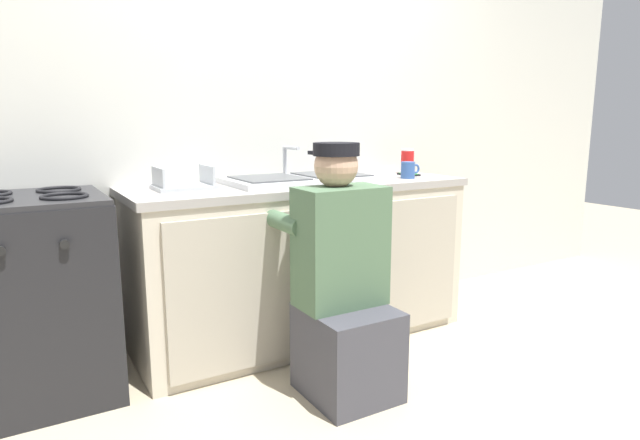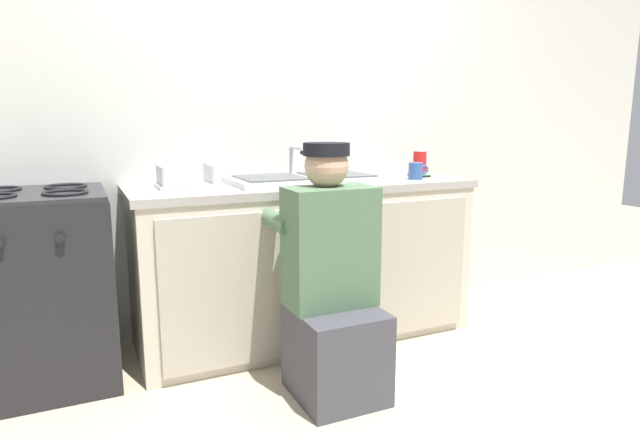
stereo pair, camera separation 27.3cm
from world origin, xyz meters
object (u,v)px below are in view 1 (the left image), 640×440
(coffee_mug, at_px, (408,170))
(dish_rack_tray, at_px, (184,184))
(sink_double_basin, at_px, (301,179))
(soda_cup_red, at_px, (407,161))
(stove_range, at_px, (36,298))
(cell_phone, at_px, (409,174))
(plumber_person, at_px, (343,292))

(coffee_mug, distance_m, dish_rack_tray, 1.26)
(sink_double_basin, height_order, soda_cup_red, sink_double_basin)
(sink_double_basin, relative_size, stove_range, 0.89)
(sink_double_basin, xyz_separation_m, soda_cup_red, (0.82, 0.11, 0.06))
(coffee_mug, height_order, soda_cup_red, soda_cup_red)
(coffee_mug, height_order, cell_phone, coffee_mug)
(sink_double_basin, xyz_separation_m, stove_range, (-1.30, -0.00, -0.44))
(dish_rack_tray, bearing_deg, cell_phone, -1.85)
(dish_rack_tray, bearing_deg, plumber_person, -55.02)
(cell_phone, distance_m, dish_rack_tray, 1.37)
(dish_rack_tray, bearing_deg, soda_cup_red, 2.68)
(plumber_person, distance_m, dish_rack_tray, 0.94)
(stove_range, distance_m, plumber_person, 1.32)
(plumber_person, distance_m, soda_cup_red, 1.32)
(cell_phone, bearing_deg, stove_range, 179.88)
(coffee_mug, bearing_deg, stove_range, 175.99)
(coffee_mug, bearing_deg, sink_double_basin, 167.64)
(cell_phone, bearing_deg, sink_double_basin, 179.50)
(soda_cup_red, bearing_deg, coffee_mug, -128.65)
(plumber_person, height_order, dish_rack_tray, plumber_person)
(sink_double_basin, height_order, stove_range, sink_double_basin)
(coffee_mug, xyz_separation_m, dish_rack_tray, (-1.25, 0.17, -0.02))
(plumber_person, bearing_deg, soda_cup_red, 37.85)
(sink_double_basin, bearing_deg, dish_rack_tray, 176.55)
(plumber_person, relative_size, dish_rack_tray, 3.94)
(sink_double_basin, height_order, plumber_person, plumber_person)
(stove_range, xyz_separation_m, cell_phone, (2.04, -0.00, 0.43))
(coffee_mug, bearing_deg, plumber_person, -146.65)
(sink_double_basin, distance_m, plumber_person, 0.79)
(stove_range, relative_size, coffee_mug, 7.14)
(sink_double_basin, relative_size, plumber_person, 0.72)
(sink_double_basin, xyz_separation_m, dish_rack_tray, (-0.63, 0.04, 0.01))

